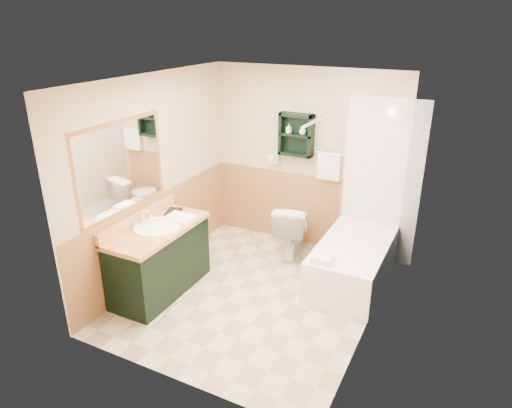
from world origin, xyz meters
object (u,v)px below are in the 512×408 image
object	(u,v)px
vanity_book	(166,203)
soap_bottle_a	(289,131)
bathtub	(353,261)
soap_bottle_b	(303,131)
toilet	(292,230)
wall_shelf	(296,135)
vanity	(160,260)
hair_dryer	(275,157)

from	to	relation	value
vanity_book	soap_bottle_a	distance (m)	1.83
bathtub	soap_bottle_b	world-z (taller)	soap_bottle_b
vanity_book	toilet	bearing A→B (deg)	22.09
wall_shelf	vanity	size ratio (longest dim) A/B	0.43
bathtub	wall_shelf	bearing A→B (deg)	149.52
soap_bottle_a	soap_bottle_b	size ratio (longest dim) A/B	1.09
wall_shelf	hair_dryer	size ratio (longest dim) A/B	2.29
soap_bottle_b	bathtub	bearing A→B (deg)	-32.58
bathtub	soap_bottle_a	size ratio (longest dim) A/B	12.53
wall_shelf	vanity_book	world-z (taller)	wall_shelf
hair_dryer	soap_bottle_a	xyz separation A→B (m)	(0.20, -0.03, 0.39)
wall_shelf	hair_dryer	xyz separation A→B (m)	(-0.30, 0.02, -0.35)
vanity	vanity_book	xyz separation A→B (m)	(-0.17, 0.40, 0.52)
hair_dryer	soap_bottle_a	distance (m)	0.44
wall_shelf	soap_bottle_b	world-z (taller)	wall_shelf
soap_bottle_b	toilet	bearing A→B (deg)	-84.17
vanity_book	soap_bottle_b	xyz separation A→B (m)	(1.15, 1.41, 0.69)
wall_shelf	toilet	size ratio (longest dim) A/B	0.73
soap_bottle_a	hair_dryer	bearing A→B (deg)	171.38
soap_bottle_a	bathtub	bearing A→B (deg)	-27.96
toilet	vanity_book	bearing A→B (deg)	28.51
vanity	toilet	size ratio (longest dim) A/B	1.68
hair_dryer	bathtub	size ratio (longest dim) A/B	0.16
hair_dryer	soap_bottle_a	world-z (taller)	soap_bottle_a
wall_shelf	bathtub	xyz separation A→B (m)	(1.03, -0.60, -1.30)
bathtub	vanity_book	xyz separation A→B (m)	(-2.08, -0.81, 0.67)
wall_shelf	bathtub	distance (m)	1.76
vanity_book	hair_dryer	bearing A→B (deg)	42.59
bathtub	hair_dryer	bearing A→B (deg)	154.63
wall_shelf	vanity	world-z (taller)	wall_shelf
vanity	bathtub	distance (m)	2.27
wall_shelf	soap_bottle_a	xyz separation A→B (m)	(-0.10, -0.01, 0.04)
wall_shelf	soap_bottle_b	size ratio (longest dim) A/B	4.99
wall_shelf	vanity_book	xyz separation A→B (m)	(-1.06, -1.41, -0.63)
toilet	soap_bottle_a	xyz separation A→B (m)	(-0.23, 0.35, 1.22)
soap_bottle_b	soap_bottle_a	bearing A→B (deg)	180.00
vanity	vanity_book	size ratio (longest dim) A/B	5.40
hair_dryer	bathtub	xyz separation A→B (m)	(1.33, -0.63, -0.95)
bathtub	vanity_book	size ratio (longest dim) A/B	6.40
bathtub	toilet	bearing A→B (deg)	164.84
vanity	soap_bottle_b	size ratio (longest dim) A/B	11.47
vanity	soap_bottle_a	world-z (taller)	soap_bottle_a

